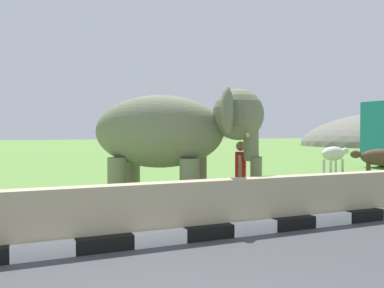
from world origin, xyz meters
The scene contains 6 objects.
striped_curb centered at (-0.35, 3.65, 0.12)m, with size 16.20×0.20×0.24m.
barrier_parapet centered at (2.00, 3.95, 0.50)m, with size 28.00×0.36×1.00m, color tan.
elephant centered at (2.22, 6.20, 1.85)m, with size 3.94×3.63×2.85m.
person_handler centered at (3.73, 5.71, 0.93)m, with size 0.44×0.60×1.66m.
cow_near centered at (11.92, 8.99, 0.87)m, with size 1.73×1.52×1.23m.
cow_mid centered at (12.23, 11.80, 0.87)m, with size 1.93×0.91×1.23m.
Camera 1 is at (-1.14, -2.62, 1.86)m, focal length 37.92 mm.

